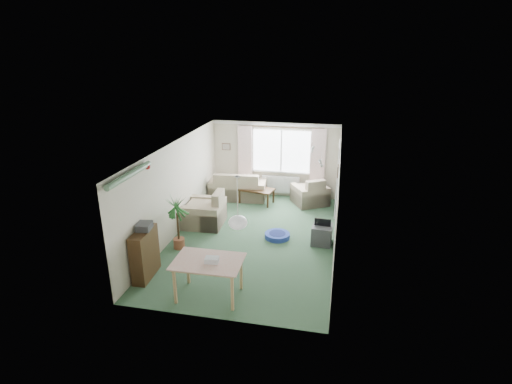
% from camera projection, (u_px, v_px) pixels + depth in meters
% --- Properties ---
extents(ground, '(6.50, 6.50, 0.00)m').
position_uv_depth(ground, '(254.00, 238.00, 10.12)').
color(ground, '#325439').
extents(window, '(1.80, 0.03, 1.30)m').
position_uv_depth(window, '(281.00, 151.00, 12.54)').
color(window, white).
extents(curtain_rod, '(2.60, 0.03, 0.03)m').
position_uv_depth(curtain_rod, '(282.00, 127.00, 12.21)').
color(curtain_rod, black).
extents(curtain_left, '(0.45, 0.08, 2.00)m').
position_uv_depth(curtain_left, '(245.00, 157.00, 12.75)').
color(curtain_left, beige).
extents(curtain_right, '(0.45, 0.08, 2.00)m').
position_uv_depth(curtain_right, '(318.00, 161.00, 12.31)').
color(curtain_right, beige).
extents(radiator, '(1.20, 0.10, 0.55)m').
position_uv_depth(radiator, '(280.00, 184.00, 12.88)').
color(radiator, white).
extents(doorway, '(0.03, 0.95, 2.00)m').
position_uv_depth(doorway, '(337.00, 180.00, 11.42)').
color(doorway, black).
extents(pendant_lamp, '(0.36, 0.36, 0.36)m').
position_uv_depth(pendant_lamp, '(238.00, 222.00, 7.46)').
color(pendant_lamp, white).
extents(tinsel_garland, '(1.60, 1.60, 0.12)m').
position_uv_depth(tinsel_garland, '(130.00, 175.00, 7.60)').
color(tinsel_garland, '#196626').
extents(bauble_cluster_a, '(0.20, 0.20, 0.20)m').
position_uv_depth(bauble_cluster_a, '(312.00, 147.00, 9.94)').
color(bauble_cluster_a, silver).
extents(bauble_cluster_b, '(0.20, 0.20, 0.20)m').
position_uv_depth(bauble_cluster_b, '(321.00, 161.00, 8.78)').
color(bauble_cluster_b, silver).
extents(wall_picture_back, '(0.28, 0.03, 0.22)m').
position_uv_depth(wall_picture_back, '(226.00, 147.00, 12.88)').
color(wall_picture_back, brown).
extents(wall_picture_right, '(0.03, 0.24, 0.30)m').
position_uv_depth(wall_picture_right, '(338.00, 171.00, 10.31)').
color(wall_picture_right, brown).
extents(sofa, '(1.84, 1.08, 0.89)m').
position_uv_depth(sofa, '(238.00, 185.00, 12.71)').
color(sofa, beige).
rests_on(sofa, ground).
extents(armchair_corner, '(1.28, 1.26, 0.86)m').
position_uv_depth(armchair_corner, '(310.00, 190.00, 12.25)').
color(armchair_corner, '#CAAF98').
rests_on(armchair_corner, ground).
extents(armchair_left, '(1.06, 1.12, 0.96)m').
position_uv_depth(armchair_left, '(204.00, 208.00, 10.78)').
color(armchair_left, beige).
rests_on(armchair_left, ground).
extents(coffee_table, '(1.13, 0.77, 0.47)m').
position_uv_depth(coffee_table, '(257.00, 196.00, 12.37)').
color(coffee_table, black).
rests_on(coffee_table, ground).
extents(photo_frame, '(0.12, 0.06, 0.16)m').
position_uv_depth(photo_frame, '(257.00, 186.00, 12.27)').
color(photo_frame, brown).
rests_on(photo_frame, coffee_table).
extents(bookshelf, '(0.33, 0.87, 1.05)m').
position_uv_depth(bookshelf, '(145.00, 254.00, 8.28)').
color(bookshelf, black).
rests_on(bookshelf, ground).
extents(hifi_box, '(0.33, 0.39, 0.14)m').
position_uv_depth(hifi_box, '(144.00, 226.00, 8.16)').
color(hifi_box, '#303135').
rests_on(hifi_box, bookshelf).
extents(houseplant, '(0.71, 0.71, 1.34)m').
position_uv_depth(houseplant, '(178.00, 223.00, 9.42)').
color(houseplant, '#216022').
rests_on(houseplant, ground).
extents(dining_table, '(1.22, 0.82, 0.75)m').
position_uv_depth(dining_table, '(209.00, 279.00, 7.66)').
color(dining_table, tan).
rests_on(dining_table, ground).
extents(gift_box, '(0.27, 0.20, 0.12)m').
position_uv_depth(gift_box, '(212.00, 260.00, 7.46)').
color(gift_box, silver).
rests_on(gift_box, dining_table).
extents(tv_cube, '(0.51, 0.56, 0.48)m').
position_uv_depth(tv_cube, '(322.00, 234.00, 9.80)').
color(tv_cube, '#35363A').
rests_on(tv_cube, ground).
extents(pet_bed, '(0.66, 0.66, 0.13)m').
position_uv_depth(pet_bed, '(277.00, 236.00, 10.14)').
color(pet_bed, navy).
rests_on(pet_bed, ground).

